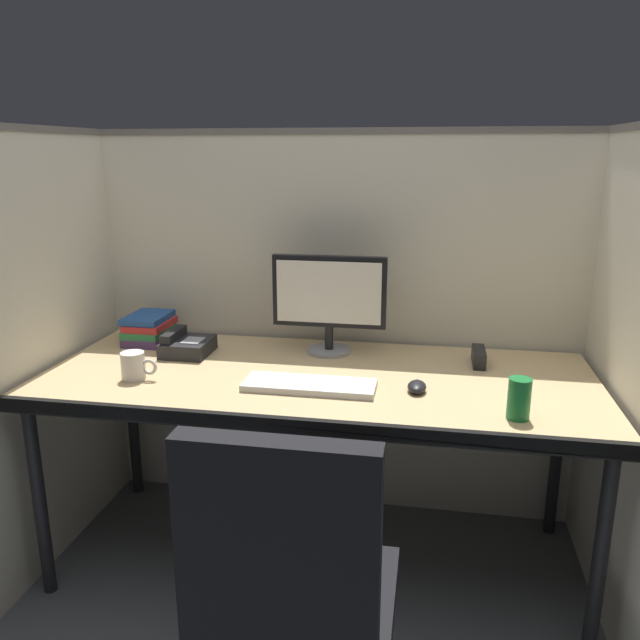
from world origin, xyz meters
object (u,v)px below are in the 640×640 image
at_px(monitor_center, 329,298).
at_px(computer_mouse, 417,387).
at_px(book_stack, 149,328).
at_px(coffee_mug, 134,366).
at_px(desk_phone, 186,345).
at_px(keyboard_main, 310,385).
at_px(red_stapler, 479,357).
at_px(desk, 317,388).
at_px(soda_can, 519,399).

relative_size(monitor_center, computer_mouse, 4.48).
xyz_separation_m(monitor_center, book_stack, (-0.74, 0.01, -0.16)).
distance_m(monitor_center, book_stack, 0.76).
xyz_separation_m(monitor_center, coffee_mug, (-0.60, -0.41, -0.17)).
relative_size(coffee_mug, desk_phone, 0.66).
relative_size(keyboard_main, coffee_mug, 3.41).
bearing_deg(red_stapler, monitor_center, 175.87).
height_order(desk, computer_mouse, computer_mouse).
height_order(desk, red_stapler, red_stapler).
bearing_deg(desk, computer_mouse, -15.85).
relative_size(keyboard_main, book_stack, 1.96).
relative_size(coffee_mug, book_stack, 0.58).
xyz_separation_m(monitor_center, soda_can, (0.64, -0.51, -0.15)).
xyz_separation_m(computer_mouse, red_stapler, (0.21, 0.31, 0.01)).
bearing_deg(desk_phone, keyboard_main, -27.09).
relative_size(monitor_center, book_stack, 1.96).
bearing_deg(coffee_mug, monitor_center, 34.29).
distance_m(soda_can, book_stack, 1.47).
distance_m(computer_mouse, desk_phone, 0.91).
bearing_deg(desk, coffee_mug, -165.80).
xyz_separation_m(desk, red_stapler, (0.56, 0.22, 0.08)).
distance_m(desk, desk_phone, 0.56).
height_order(monitor_center, computer_mouse, monitor_center).
height_order(soda_can, desk_phone, soda_can).
relative_size(desk, coffee_mug, 15.08).
xyz_separation_m(computer_mouse, coffee_mug, (-0.94, -0.05, 0.03)).
bearing_deg(book_stack, desk, -19.82).
xyz_separation_m(monitor_center, desk_phone, (-0.53, -0.11, -0.18)).
relative_size(soda_can, desk_phone, 0.64).
xyz_separation_m(coffee_mug, desk_phone, (0.07, 0.30, -0.01)).
xyz_separation_m(computer_mouse, book_stack, (-1.08, 0.36, 0.04)).
bearing_deg(computer_mouse, soda_can, -28.55).
height_order(monitor_center, soda_can, monitor_center).
xyz_separation_m(keyboard_main, desk_phone, (-0.53, 0.27, 0.02)).
bearing_deg(computer_mouse, book_stack, 161.42).
distance_m(computer_mouse, soda_can, 0.34).
xyz_separation_m(keyboard_main, computer_mouse, (0.34, 0.03, 0.01)).
relative_size(book_stack, red_stapler, 1.46).
distance_m(soda_can, red_stapler, 0.48).
bearing_deg(red_stapler, soda_can, -80.27).
bearing_deg(soda_can, desk, 158.03).
bearing_deg(desk_phone, book_stack, 149.31).
bearing_deg(coffee_mug, desk, 14.20).
height_order(book_stack, red_stapler, book_stack).
relative_size(keyboard_main, soda_can, 3.52).
height_order(keyboard_main, computer_mouse, computer_mouse).
distance_m(desk, soda_can, 0.70).
relative_size(computer_mouse, coffee_mug, 0.76).
bearing_deg(book_stack, keyboard_main, -28.12).
bearing_deg(keyboard_main, book_stack, 151.88).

